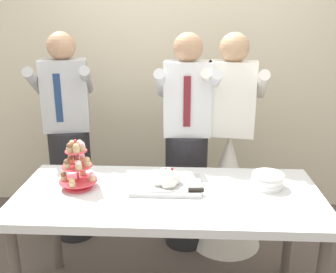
{
  "coord_description": "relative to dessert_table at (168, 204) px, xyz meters",
  "views": [
    {
      "loc": [
        0.1,
        -2.06,
        1.78
      ],
      "look_at": [
        -0.01,
        0.15,
        1.07
      ],
      "focal_mm": 41.23,
      "sensor_mm": 36.0,
      "label": 1
    }
  ],
  "objects": [
    {
      "name": "cupcake_stand",
      "position": [
        -0.55,
        0.05,
        0.21
      ],
      "size": [
        0.23,
        0.23,
        0.31
      ],
      "color": "#D83F4C",
      "rests_on": "dessert_table"
    },
    {
      "name": "plate_stack",
      "position": [
        0.6,
        0.11,
        0.12
      ],
      "size": [
        0.2,
        0.2,
        0.09
      ],
      "color": "white",
      "rests_on": "dessert_table"
    },
    {
      "name": "person_guest",
      "position": [
        -0.82,
        0.78,
        0.05
      ],
      "size": [
        0.54,
        0.57,
        1.66
      ],
      "color": "#232328",
      "rests_on": "ground_plane"
    },
    {
      "name": "main_cake_tray",
      "position": [
        -0.02,
        0.08,
        0.11
      ],
      "size": [
        0.44,
        0.31,
        0.13
      ],
      "color": "silver",
      "rests_on": "dessert_table"
    },
    {
      "name": "rear_wall",
      "position": [
        0.0,
        1.45,
        0.75
      ],
      "size": [
        5.2,
        0.1,
        2.9
      ],
      "primitive_type": "cube",
      "color": "beige",
      "rests_on": "ground_plane"
    },
    {
      "name": "person_bride",
      "position": [
        0.43,
        0.71,
        -0.12
      ],
      "size": [
        0.56,
        0.56,
        1.66
      ],
      "color": "white",
      "rests_on": "ground_plane"
    },
    {
      "name": "dessert_table",
      "position": [
        0.0,
        0.0,
        0.0
      ],
      "size": [
        1.8,
        0.8,
        0.78
      ],
      "color": "silver",
      "rests_on": "ground_plane"
    },
    {
      "name": "person_groom",
      "position": [
        0.11,
        0.7,
        0.05
      ],
      "size": [
        0.46,
        0.49,
        1.66
      ],
      "color": "#232328",
      "rests_on": "ground_plane"
    }
  ]
}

